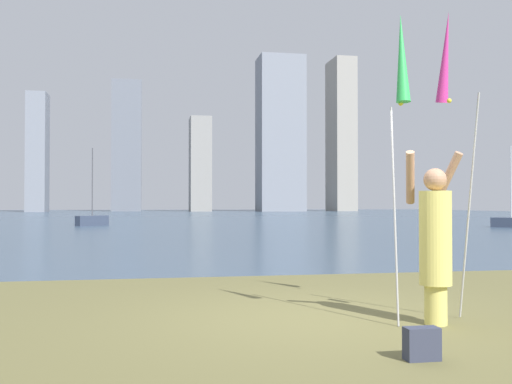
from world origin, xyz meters
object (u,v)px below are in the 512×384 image
Objects in this scene: person at (435,239)px; sailboat_3 at (92,220)px; kite_flag_left at (401,67)px; bag at (422,344)px; kite_flag_right at (446,65)px; sailboat_2 at (511,222)px.

sailboat_3 is at bearing 88.35° from person.
bag is at bearing -107.32° from kite_flag_left.
kite_flag_right reaches higher than person.
sailboat_3 is at bearing 100.05° from bag.
person is 0.57× the size of kite_flag_left.
bag is (-0.87, -1.41, -0.85)m from person.
person is 2.02m from kite_flag_left.
person is at bearing -77.99° from sailboat_3.
kite_flag_left is (-0.47, -0.14, 1.96)m from person.
sailboat_2 reaches higher than person.
sailboat_2 reaches higher than kite_flag_right.
kite_flag_right is (0.47, 0.58, 2.19)m from person.
person is 1.86m from bag.
kite_flag_left is at bearing -142.47° from kite_flag_right.
sailboat_2 is at bearing 54.65° from bag.
person is 30.14m from sailboat_2.
person is at bearing 58.44° from bag.
sailboat_2 reaches higher than bag.
bag is (-1.34, -1.99, -3.03)m from kite_flag_right.
person reaches higher than bag.
kite_flag_left is at bearing 72.68° from bag.
bag is at bearing -123.90° from kite_flag_right.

